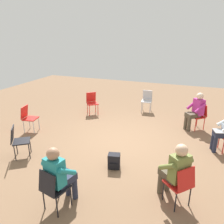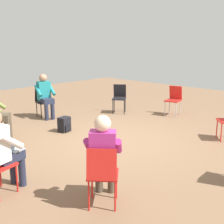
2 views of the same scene
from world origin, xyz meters
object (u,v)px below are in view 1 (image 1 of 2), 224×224
chair_northwest (181,183)px  person_in_magenta (196,109)px  chair_northeast (18,139)px  person_in_olive (175,169)px  chair_southwest (199,114)px  chair_north (53,187)px  person_in_teal (59,173)px  backpack_near_laptop_user (114,162)px  chair_east (28,117)px  chair_south (147,99)px  chair_southeast (92,101)px

chair_northwest → person_in_magenta: bearing=40.2°
chair_northeast → person_in_olive: size_ratio=0.69×
chair_northwest → person_in_olive: 0.26m
chair_southwest → chair_north: (2.36, 4.77, 0.00)m
person_in_olive → person_in_teal: bearing=157.1°
person_in_teal → backpack_near_laptop_user: bearing=84.0°
chair_northwest → person_in_teal: person_in_teal is taller
person_in_teal → backpack_near_laptop_user: (-0.50, -1.46, -0.54)m
chair_east → person_in_olive: bearing=61.0°
chair_southwest → person_in_magenta: bearing=90.0°
chair_south → chair_north: same height
chair_southwest → chair_southeast: bearing=49.6°
person_in_magenta → person_in_teal: size_ratio=1.00×
person_in_magenta → backpack_near_laptop_user: 3.52m
chair_south → chair_northeast: 5.18m
person_in_olive → person_in_magenta: bearing=38.2°
chair_north → backpack_near_laptop_user: size_ratio=2.36×
chair_north → person_in_olive: bearing=40.5°
chair_northeast → chair_north: bearing=21.0°
chair_northeast → backpack_near_laptop_user: chair_northeast is taller
chair_southeast → backpack_near_laptop_user: size_ratio=2.36×
chair_southwest → chair_northeast: bearing=89.8°
chair_east → person_in_teal: size_ratio=0.69×
chair_north → backpack_near_laptop_user: chair_north is taller
chair_east → chair_southeast: 2.51m
person_in_magenta → person_in_teal: (2.20, 4.50, 0.00)m
chair_east → backpack_near_laptop_user: size_ratio=2.36×
chair_northeast → chair_southeast: (-0.33, -3.58, 0.00)m
chair_northwest → person_in_teal: size_ratio=0.69×
person_in_teal → chair_south: bearing=99.4°
chair_southeast → person_in_magenta: (-3.81, 0.14, 0.20)m
chair_east → person_in_olive: (-4.72, 1.56, 0.20)m
chair_southeast → chair_east: bearing=21.3°
chair_south → chair_northeast: same height
chair_northwest → chair_southeast: size_ratio=1.00×
chair_east → chair_northeast: size_ratio=1.00×
chair_south → chair_northwest: bearing=104.5°
chair_southwest → chair_northeast: 5.55m
chair_south → person_in_magenta: bearing=142.5°
chair_southwest → person_in_olive: bearing=133.8°
chair_northwest → chair_south: bearing=61.7°
person_in_teal → backpack_near_laptop_user: 1.63m
chair_east → chair_north: (-2.77, 2.59, 0.00)m
person_in_magenta → person_in_teal: bearing=114.0°
person_in_magenta → chair_east: bearing=72.5°
chair_south → chair_southeast: 2.22m
chair_south → person_in_olive: 5.10m
person_in_magenta → chair_southwest: bearing=-90.0°
backpack_near_laptop_user → chair_southeast: bearing=-56.4°
person_in_magenta → backpack_near_laptop_user: (1.70, 3.03, -0.54)m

